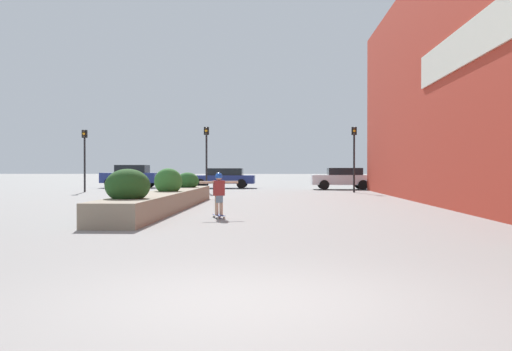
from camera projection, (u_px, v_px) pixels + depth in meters
name	position (u px, v px, depth m)	size (l,w,h in m)	color
ground_plane	(247.00, 304.00, 5.64)	(300.00, 300.00, 0.00)	gray
building_wall_right	(476.00, 56.00, 16.98)	(0.67, 37.91, 9.42)	#B23323
planter_box	(165.00, 197.00, 18.77)	(1.32, 13.15, 1.36)	gray
skateboard	(219.00, 216.00, 15.45)	(0.42, 0.71, 0.09)	navy
skateboarder	(219.00, 189.00, 15.45)	(1.03, 0.44, 1.15)	tan
car_leftmost	(131.00, 176.00, 40.59)	(3.92, 2.04, 1.62)	navy
car_center_left	(343.00, 178.00, 37.38)	(3.99, 1.96, 1.41)	silver
car_center_right	(438.00, 179.00, 36.33)	(4.70, 2.00, 1.37)	navy
car_rightmost	(223.00, 177.00, 39.89)	(4.53, 2.04, 1.39)	navy
traffic_light_left	(206.00, 148.00, 32.66)	(0.28, 0.30, 3.75)	black
traffic_light_right	(354.00, 148.00, 32.42)	(0.28, 0.30, 3.73)	black
traffic_light_far_left	(85.00, 150.00, 32.96)	(0.28, 0.30, 3.60)	black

